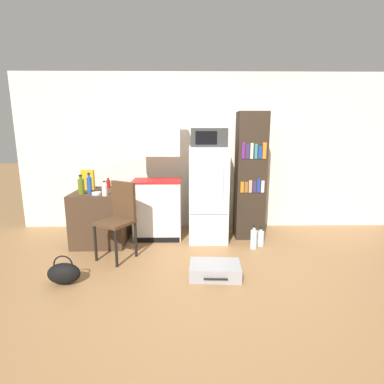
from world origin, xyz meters
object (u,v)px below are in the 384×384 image
object	(u,v)px
microwave	(209,137)
bottle_milk_white	(105,190)
bottle_blue_soda	(89,185)
handbag	(64,273)
side_table	(101,217)
water_bottle_front	(261,238)
kitchen_hutch	(157,178)
water_bottle_middle	(254,239)
bottle_clear_short	(116,190)
bottle_olive_oil	(81,186)
bookshelf	(250,176)
bottle_ketchup_red	(108,184)
suitcase_large_flat	(215,270)
chair	(120,213)
cereal_box	(88,180)
bowl	(97,193)
refrigerator	(208,194)

from	to	relation	value
microwave	bottle_milk_white	world-z (taller)	microwave
bottle_blue_soda	handbag	world-z (taller)	bottle_blue_soda
side_table	water_bottle_front	size ratio (longest dim) A/B	2.80
kitchen_hutch	water_bottle_front	distance (m)	1.79
water_bottle_middle	bottle_clear_short	bearing A→B (deg)	179.21
bottle_olive_oil	bottle_blue_soda	size ratio (longest dim) A/B	0.94
kitchen_hutch	bookshelf	xyz separation A→B (m)	(1.44, 0.04, 0.02)
bottle_clear_short	handbag	xyz separation A→B (m)	(-0.38, -1.00, -0.74)
bottle_blue_soda	side_table	bearing A→B (deg)	55.19
bookshelf	handbag	xyz separation A→B (m)	(-2.34, -1.48, -0.85)
bottle_ketchup_red	handbag	bearing A→B (deg)	-94.69
suitcase_large_flat	handbag	world-z (taller)	handbag
suitcase_large_flat	chair	bearing A→B (deg)	157.13
bookshelf	suitcase_large_flat	distance (m)	1.73
cereal_box	water_bottle_middle	distance (m)	2.62
bottle_ketchup_red	water_bottle_front	distance (m)	2.48
water_bottle_front	water_bottle_middle	xyz separation A→B (m)	(-0.13, -0.10, 0.03)
bottle_ketchup_red	water_bottle_front	size ratio (longest dim) A/B	0.54
microwave	bottle_ketchup_red	world-z (taller)	microwave
water_bottle_front	bowl	bearing A→B (deg)	-179.16
bottle_milk_white	bowl	world-z (taller)	bottle_milk_white
cereal_box	suitcase_large_flat	distance (m)	2.38
refrigerator	bookshelf	distance (m)	0.71
refrigerator	water_bottle_middle	xyz separation A→B (m)	(0.64, -0.40, -0.57)
microwave	bottle_blue_soda	distance (m)	1.84
refrigerator	water_bottle_front	xyz separation A→B (m)	(0.76, -0.29, -0.60)
bottle_olive_oil	bottle_blue_soda	world-z (taller)	bottle_blue_soda
bottle_milk_white	suitcase_large_flat	bearing A→B (deg)	-29.47
bottle_blue_soda	handbag	bearing A→B (deg)	-88.68
cereal_box	microwave	bearing A→B (deg)	-1.45
bowl	handbag	bearing A→B (deg)	-95.23
kitchen_hutch	bottle_clear_short	size ratio (longest dim) A/B	11.01
bottle_clear_short	microwave	bearing A→B (deg)	15.85
bottle_clear_short	water_bottle_front	size ratio (longest dim) A/B	0.66
side_table	refrigerator	bearing A→B (deg)	3.29
bottle_milk_white	bowl	xyz separation A→B (m)	(-0.14, 0.07, -0.07)
kitchen_hutch	handbag	size ratio (longest dim) A/B	5.67
bookshelf	handbag	distance (m)	2.90
microwave	bottle_clear_short	xyz separation A→B (m)	(-1.30, -0.37, -0.70)
kitchen_hutch	microwave	world-z (taller)	kitchen_hutch
bottle_clear_short	bottle_blue_soda	distance (m)	0.43
refrigerator	chair	size ratio (longest dim) A/B	1.42
microwave	side_table	bearing A→B (deg)	-176.76
water_bottle_front	chair	bearing A→B (deg)	-170.25
refrigerator	bottle_clear_short	distance (m)	1.36
side_table	bottle_olive_oil	distance (m)	0.59
bottle_milk_white	chair	size ratio (longest dim) A/B	0.21
bowl	suitcase_large_flat	xyz separation A→B (m)	(1.59, -0.90, -0.73)
bowl	water_bottle_front	world-z (taller)	bowl
side_table	microwave	bearing A→B (deg)	3.24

